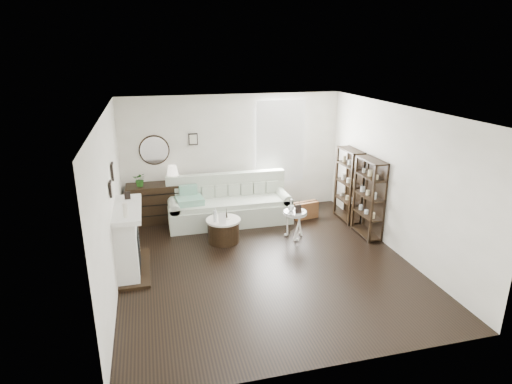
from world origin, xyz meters
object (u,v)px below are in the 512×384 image
object	(u,v)px
sofa	(229,206)
drum_table	(224,230)
pedestal_table	(295,213)
dresser	(157,203)

from	to	relation	value
sofa	drum_table	bearing A→B (deg)	-106.89
pedestal_table	drum_table	bearing A→B (deg)	173.49
drum_table	pedestal_table	size ratio (longest dim) A/B	1.20
dresser	sofa	bearing A→B (deg)	-14.26
dresser	drum_table	size ratio (longest dim) A/B	1.88
dresser	drum_table	distance (m)	1.87
dresser	drum_table	bearing A→B (deg)	-49.22
sofa	drum_table	world-z (taller)	sofa
dresser	pedestal_table	world-z (taller)	dresser
dresser	drum_table	world-z (taller)	dresser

